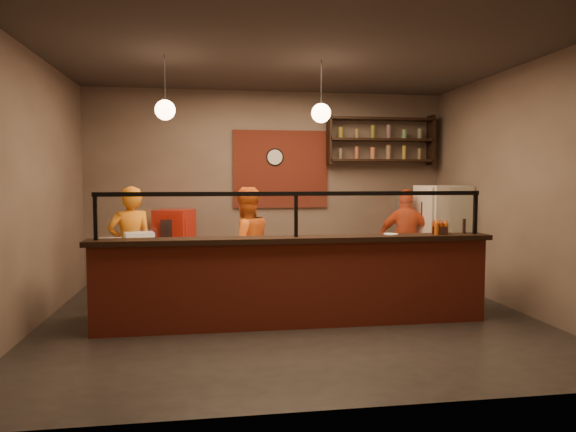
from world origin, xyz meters
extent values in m
plane|color=black|center=(0.00, 0.00, 0.00)|extent=(6.00, 6.00, 0.00)
plane|color=#372F2B|center=(0.00, 0.00, 3.20)|extent=(6.00, 6.00, 0.00)
plane|color=#715E53|center=(0.00, 2.50, 1.60)|extent=(6.00, 0.00, 6.00)
plane|color=#715E53|center=(-3.00, 0.00, 1.60)|extent=(0.00, 5.00, 5.00)
plane|color=#715E53|center=(3.00, 0.00, 1.60)|extent=(0.00, 5.00, 5.00)
plane|color=#715E53|center=(0.00, -2.50, 1.60)|extent=(6.00, 0.00, 6.00)
cube|color=maroon|center=(0.20, 2.47, 1.90)|extent=(1.60, 0.04, 1.30)
cube|color=maroon|center=(0.00, -0.30, 0.50)|extent=(4.60, 0.25, 1.00)
cube|color=black|center=(0.00, -0.30, 1.03)|extent=(4.70, 0.37, 0.06)
cube|color=gray|center=(0.00, 0.20, 0.42)|extent=(4.60, 0.75, 0.85)
cube|color=silver|center=(0.00, 0.20, 0.88)|extent=(4.60, 0.75, 0.05)
cube|color=white|center=(0.00, -0.30, 1.31)|extent=(4.40, 0.02, 0.50)
cube|color=black|center=(0.00, -0.30, 1.56)|extent=(4.50, 0.05, 0.05)
cube|color=black|center=(-2.22, -0.30, 1.31)|extent=(0.04, 0.04, 0.50)
cube|color=black|center=(0.00, -0.30, 1.31)|extent=(0.04, 0.04, 0.50)
cube|color=black|center=(2.22, -0.30, 1.31)|extent=(0.04, 0.04, 0.50)
cube|color=black|center=(1.90, 2.32, 2.05)|extent=(1.80, 0.28, 0.04)
cube|color=black|center=(1.90, 2.32, 2.40)|extent=(1.80, 0.28, 0.04)
cube|color=black|center=(1.90, 2.32, 2.75)|extent=(1.80, 0.28, 0.04)
cube|color=black|center=(1.00, 2.32, 2.40)|extent=(0.04, 0.28, 0.85)
cube|color=black|center=(2.80, 2.32, 2.40)|extent=(0.04, 0.28, 0.85)
cylinder|color=black|center=(0.10, 2.46, 2.10)|extent=(0.30, 0.04, 0.30)
cylinder|color=black|center=(-1.50, 0.20, 2.90)|extent=(0.01, 0.01, 0.60)
sphere|color=#FFC18C|center=(-1.50, 0.20, 2.55)|extent=(0.24, 0.24, 0.24)
cylinder|color=black|center=(0.40, 0.20, 2.90)|extent=(0.01, 0.01, 0.60)
sphere|color=#FFC18C|center=(0.40, 0.20, 2.55)|extent=(0.24, 0.24, 0.24)
imported|color=orange|center=(-2.05, 0.98, 0.82)|extent=(0.69, 0.55, 1.63)
imported|color=#C54E12|center=(-0.51, 0.83, 0.81)|extent=(0.95, 0.85, 1.62)
imported|color=red|center=(2.05, 1.46, 0.79)|extent=(1.00, 0.66, 1.58)
cube|color=beige|center=(2.60, 1.38, 0.82)|extent=(0.78, 0.74, 1.63)
cube|color=#B5190C|center=(-1.55, 2.15, 0.62)|extent=(0.68, 0.66, 1.25)
cylinder|color=#F1E4CC|center=(-0.29, 0.09, 0.91)|extent=(0.55, 0.55, 0.01)
cube|color=silver|center=(-2.15, 0.08, 0.97)|extent=(0.30, 0.26, 0.13)
cube|color=white|center=(-1.85, 0.38, 0.99)|extent=(0.40, 0.35, 0.17)
cube|color=white|center=(-2.15, -0.07, 0.97)|extent=(0.36, 0.32, 0.14)
cylinder|color=yellow|center=(-0.57, 0.25, 0.93)|extent=(0.40, 0.09, 0.07)
cube|color=black|center=(1.78, -0.28, 1.11)|extent=(0.22, 0.20, 0.10)
cylinder|color=black|center=(2.11, -0.24, 1.15)|extent=(0.05, 0.05, 0.18)
cylinder|color=white|center=(1.17, -0.24, 1.07)|extent=(0.17, 0.17, 0.01)
camera|label=1|loc=(-0.98, -6.13, 1.71)|focal=32.00mm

